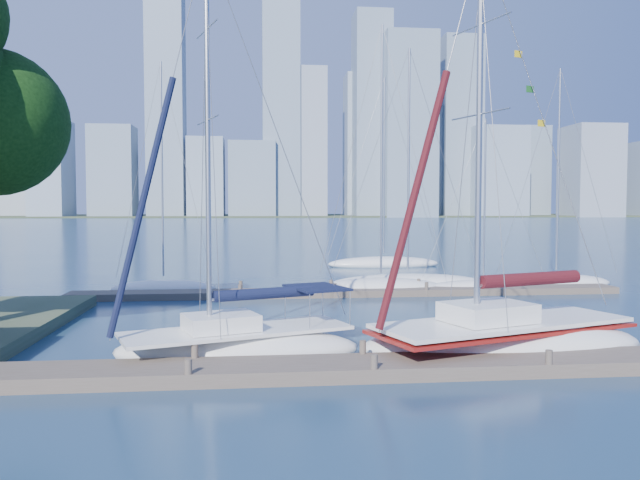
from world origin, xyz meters
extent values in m
plane|color=navy|center=(0.00, 0.00, 0.00)|extent=(700.00, 700.00, 0.00)
cube|color=brown|center=(0.00, 0.00, 0.20)|extent=(26.00, 2.00, 0.40)
cube|color=brown|center=(2.00, 16.00, 0.18)|extent=(30.00, 1.80, 0.36)
cube|color=#38472D|center=(0.00, 320.00, 0.00)|extent=(800.00, 100.00, 1.50)
ellipsoid|color=white|center=(-3.80, 2.46, 0.23)|extent=(8.22, 5.04, 1.37)
cube|color=white|center=(-3.80, 2.46, 0.87)|extent=(7.61, 4.66, 0.11)
cube|color=white|center=(-4.31, 2.27, 1.19)|extent=(2.63, 2.31, 0.50)
cylinder|color=silver|center=(-4.66, 2.15, 6.91)|extent=(0.16, 0.16, 11.98)
cylinder|color=silver|center=(-2.91, 2.78, 1.92)|extent=(3.52, 1.33, 0.09)
cylinder|color=black|center=(-2.91, 2.78, 2.01)|extent=(3.33, 1.49, 0.37)
cube|color=black|center=(-1.15, 3.41, 2.10)|extent=(2.28, 2.60, 0.07)
ellipsoid|color=white|center=(4.87, 2.02, 0.27)|extent=(9.90, 5.95, 1.65)
cube|color=white|center=(4.87, 2.02, 1.04)|extent=(9.16, 5.49, 0.13)
cube|color=white|center=(4.24, 1.81, 1.43)|extent=(3.14, 2.75, 0.60)
cylinder|color=silver|center=(3.83, 1.67, 7.14)|extent=(0.20, 0.20, 12.08)
cylinder|color=silver|center=(5.93, 2.39, 2.31)|extent=(4.25, 1.54, 0.11)
cylinder|color=#3D0D12|center=(5.93, 2.39, 2.42)|extent=(4.02, 1.74, 0.44)
cube|color=maroon|center=(4.87, 2.02, 0.86)|extent=(9.39, 5.67, 0.11)
ellipsoid|color=white|center=(-8.41, 18.65, 0.18)|extent=(6.21, 3.66, 1.00)
cylinder|color=silver|center=(-8.41, 18.65, 6.95)|extent=(0.11, 0.11, 12.09)
ellipsoid|color=white|center=(3.90, 17.18, 0.22)|extent=(7.59, 4.91, 1.20)
cylinder|color=silver|center=(3.90, 17.18, 8.03)|extent=(0.13, 0.13, 13.88)
ellipsoid|color=white|center=(5.87, 18.86, 0.23)|extent=(9.87, 4.20, 1.24)
cylinder|color=silver|center=(5.87, 18.86, 7.63)|extent=(0.14, 0.14, 13.00)
ellipsoid|color=white|center=(9.88, 17.02, 0.18)|extent=(7.24, 2.37, 0.97)
cylinder|color=silver|center=(9.88, 17.02, 5.37)|extent=(0.11, 0.11, 8.98)
ellipsoid|color=white|center=(15.01, 18.49, 0.20)|extent=(7.18, 4.22, 1.12)
cylinder|color=silver|center=(15.01, 18.49, 7.07)|extent=(0.12, 0.12, 12.10)
ellipsoid|color=white|center=(7.22, 32.21, 0.22)|extent=(9.24, 2.85, 1.21)
cylinder|color=silver|center=(7.22, 32.21, 8.18)|extent=(0.13, 0.13, 14.15)
cube|color=gray|center=(-120.24, 308.29, 26.32)|extent=(15.02, 14.18, 52.64)
cube|color=gray|center=(-96.77, 283.96, 22.60)|extent=(15.57, 23.42, 45.20)
cube|color=slate|center=(-69.73, 287.50, 21.60)|extent=(20.36, 17.63, 43.21)
cube|color=gray|center=(-47.55, 309.43, 16.61)|extent=(14.54, 17.61, 33.23)
cube|color=gray|center=(-25.94, 284.92, 18.86)|extent=(16.96, 19.81, 37.71)
cube|color=slate|center=(-4.22, 286.68, 18.21)|extent=(22.34, 16.86, 36.43)
cube|color=gray|center=(21.35, 289.48, 36.34)|extent=(21.38, 14.99, 72.68)
cube|color=gray|center=(51.90, 304.67, 36.60)|extent=(16.03, 17.46, 73.20)
cube|color=slate|center=(70.99, 278.50, 43.93)|extent=(24.81, 18.95, 87.86)
cube|color=gray|center=(91.42, 294.72, 27.65)|extent=(14.03, 17.11, 55.30)
cube|color=gray|center=(115.77, 279.60, 22.10)|extent=(25.85, 18.80, 44.19)
cube|color=slate|center=(147.05, 309.52, 24.23)|extent=(14.92, 17.52, 48.45)
cube|color=gray|center=(164.09, 278.94, 22.70)|extent=(23.58, 23.94, 45.40)
cube|color=slate|center=(-45.00, 290.00, 62.85)|extent=(17.29, 18.00, 125.71)
cube|color=slate|center=(10.00, 290.00, 51.39)|extent=(17.92, 18.00, 102.78)
cube|color=slate|center=(55.00, 290.00, 50.22)|extent=(17.81, 18.00, 100.44)
cube|color=slate|center=(100.00, 290.00, 44.86)|extent=(19.59, 18.00, 89.72)
camera|label=1|loc=(-3.24, -17.47, 4.81)|focal=35.00mm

